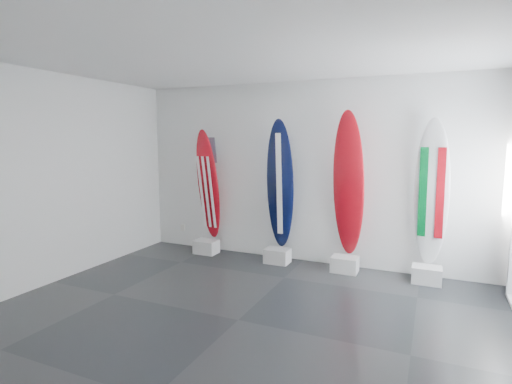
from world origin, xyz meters
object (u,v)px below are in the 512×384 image
at_px(surfboard_navy, 280,184).
at_px(surfboard_usa, 208,185).
at_px(surfboard_italy, 432,193).
at_px(surfboard_swiss, 348,184).

bearing_deg(surfboard_navy, surfboard_usa, -175.61).
bearing_deg(surfboard_navy, surfboard_italy, 4.39).
bearing_deg(surfboard_navy, surfboard_swiss, 4.39).
xyz_separation_m(surfboard_navy, surfboard_italy, (2.30, 0.00, -0.01)).
bearing_deg(surfboard_swiss, surfboard_italy, 12.74).
height_order(surfboard_navy, surfboard_italy, surfboard_navy).
xyz_separation_m(surfboard_navy, surfboard_swiss, (1.12, 0.00, 0.06)).
bearing_deg(surfboard_swiss, surfboard_usa, -167.26).
height_order(surfboard_swiss, surfboard_italy, surfboard_swiss).
distance_m(surfboard_usa, surfboard_navy, 1.38).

